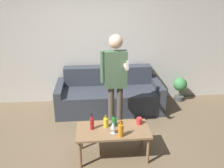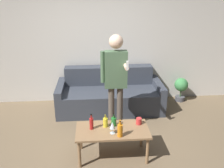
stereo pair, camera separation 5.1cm
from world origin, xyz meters
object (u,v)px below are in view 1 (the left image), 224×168
(coffee_table, at_px, (113,132))
(bottle_orange, at_px, (114,122))
(person_standing_front, at_px, (115,75))
(couch, at_px, (109,95))

(coffee_table, distance_m, bottle_orange, 0.16)
(coffee_table, bearing_deg, person_standing_front, 81.59)
(coffee_table, relative_size, bottle_orange, 5.87)
(person_standing_front, bearing_deg, bottle_orange, -97.35)
(bottle_orange, xyz_separation_m, person_standing_front, (0.08, 0.63, 0.50))
(bottle_orange, relative_size, person_standing_front, 0.11)
(couch, xyz_separation_m, coffee_table, (-0.07, -1.63, 0.10))
(couch, relative_size, bottle_orange, 11.80)
(coffee_table, xyz_separation_m, bottle_orange, (0.03, 0.10, 0.12))
(person_standing_front, bearing_deg, coffee_table, -98.41)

